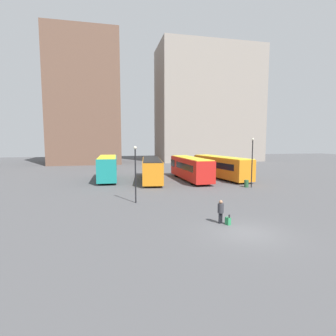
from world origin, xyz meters
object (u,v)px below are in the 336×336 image
(bus_1, at_px, (152,169))
(traveler, at_px, (221,210))
(bus_2, at_px, (190,168))
(bus_3, at_px, (220,166))
(lamp_post_0, at_px, (135,169))
(suitcase, at_px, (228,221))
(trash_bin, at_px, (246,184))
(lamp_post_1, at_px, (252,159))
(bus_0, at_px, (108,167))

(bus_1, height_order, traveler, bus_1)
(bus_2, bearing_deg, traveler, 167.28)
(traveler, bearing_deg, bus_1, -11.29)
(bus_3, height_order, lamp_post_0, lamp_post_0)
(suitcase, height_order, lamp_post_0, lamp_post_0)
(bus_3, distance_m, trash_bin, 8.01)
(bus_2, bearing_deg, lamp_post_0, 142.40)
(bus_1, height_order, trash_bin, bus_1)
(lamp_post_1, bearing_deg, suitcase, -125.99)
(bus_0, bearing_deg, bus_1, -101.70)
(suitcase, height_order, trash_bin, trash_bin)
(lamp_post_1, bearing_deg, lamp_post_0, -161.80)
(bus_2, height_order, suitcase, bus_2)
(lamp_post_0, relative_size, trash_bin, 5.90)
(bus_0, relative_size, traveler, 5.81)
(traveler, bearing_deg, bus_3, -39.42)
(bus_2, bearing_deg, lamp_post_1, -145.60)
(lamp_post_0, height_order, trash_bin, lamp_post_0)
(bus_0, distance_m, bus_1, 6.10)
(lamp_post_1, relative_size, trash_bin, 6.78)
(bus_3, height_order, trash_bin, bus_3)
(lamp_post_1, distance_m, trash_bin, 3.02)
(bus_1, relative_size, trash_bin, 14.61)
(bus_0, distance_m, bus_2, 11.42)
(bus_0, height_order, bus_3, bus_0)
(bus_1, distance_m, lamp_post_1, 13.34)
(bus_1, relative_size, bus_3, 0.98)
(bus_2, xyz_separation_m, suitcase, (-3.49, -19.30, -1.46))
(lamp_post_0, distance_m, trash_bin, 14.60)
(bus_0, relative_size, bus_1, 0.74)
(bus_0, height_order, suitcase, bus_0)
(suitcase, bearing_deg, bus_1, -10.34)
(suitcase, relative_size, lamp_post_1, 0.12)
(lamp_post_0, bearing_deg, traveler, -55.04)
(traveler, bearing_deg, lamp_post_1, -53.44)
(bus_3, relative_size, trash_bin, 14.84)
(bus_1, bearing_deg, suitcase, -167.13)
(traveler, bearing_deg, suitcase, -151.06)
(trash_bin, bearing_deg, traveler, -125.78)
(bus_3, distance_m, lamp_post_1, 8.37)
(bus_0, xyz_separation_m, bus_3, (16.17, -1.23, -0.08))
(bus_3, distance_m, lamp_post_0, 18.81)
(suitcase, bearing_deg, bus_2, -25.72)
(traveler, height_order, trash_bin, traveler)
(bus_0, distance_m, trash_bin, 18.44)
(suitcase, bearing_deg, traveler, 28.94)
(trash_bin, bearing_deg, lamp_post_0, -160.09)
(lamp_post_0, distance_m, lamp_post_1, 14.74)
(bus_1, distance_m, trash_bin, 12.72)
(bus_0, xyz_separation_m, bus_1, (5.93, -1.40, -0.16))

